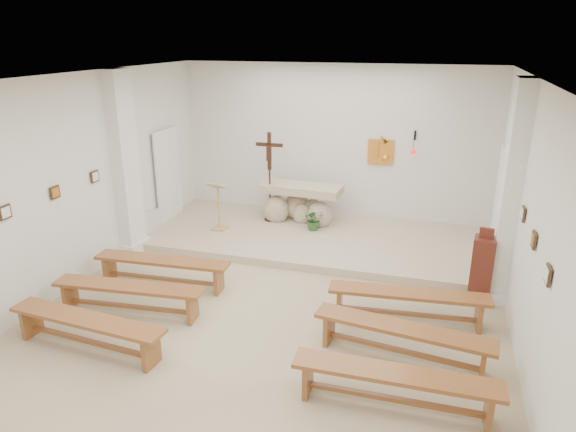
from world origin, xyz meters
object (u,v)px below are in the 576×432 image
(altar, at_px, (300,206))
(bench_left_front, at_px, (162,266))
(lectern, at_px, (218,206))
(bench_left_third, at_px, (87,326))
(bench_right_third, at_px, (395,381))
(crucifix_stand, at_px, (270,171))
(donation_pedestal, at_px, (482,269))
(bench_right_second, at_px, (403,335))
(bench_right_front, at_px, (408,299))
(bench_left_second, at_px, (129,292))

(altar, relative_size, bench_left_front, 0.77)
(lectern, relative_size, bench_left_third, 0.44)
(bench_right_third, bearing_deg, crucifix_stand, 120.97)
(crucifix_stand, xyz_separation_m, bench_left_third, (-0.84, -5.23, -0.92))
(donation_pedestal, relative_size, bench_right_second, 0.53)
(bench_right_second, xyz_separation_m, bench_left_third, (-4.08, -0.99, 0.00))
(donation_pedestal, bearing_deg, altar, 153.37)
(bench_left_front, relative_size, bench_left_third, 1.00)
(altar, xyz_separation_m, bench_right_front, (2.60, -3.40, -0.13))
(altar, height_order, bench_right_front, altar)
(lectern, distance_m, bench_right_second, 5.34)
(crucifix_stand, bearing_deg, bench_right_third, -58.56)
(bench_right_second, distance_m, bench_right_third, 0.99)
(donation_pedestal, relative_size, bench_right_front, 0.53)
(bench_left_second, height_order, bench_right_third, same)
(bench_right_front, distance_m, bench_left_second, 4.20)
(donation_pedestal, height_order, bench_left_third, donation_pedestal)
(lectern, distance_m, bench_left_front, 2.43)
(crucifix_stand, distance_m, bench_left_front, 3.48)
(altar, distance_m, bench_left_second, 4.64)
(lectern, distance_m, bench_right_front, 4.77)
(donation_pedestal, xyz_separation_m, bench_left_front, (-5.14, -1.00, -0.18))
(crucifix_stand, bearing_deg, donation_pedestal, -27.93)
(donation_pedestal, bearing_deg, lectern, 171.39)
(bench_right_third, bearing_deg, donation_pedestal, 69.66)
(altar, bearing_deg, bench_right_front, -48.83)
(bench_right_front, height_order, bench_right_second, same)
(altar, relative_size, crucifix_stand, 0.92)
(lectern, relative_size, bench_right_front, 0.44)
(bench_left_second, distance_m, bench_right_second, 4.08)
(lectern, bearing_deg, bench_right_third, -43.25)
(bench_right_third, bearing_deg, bench_right_second, 89.18)
(lectern, relative_size, bench_right_third, 0.45)
(donation_pedestal, xyz_separation_m, bench_right_front, (-1.06, -1.00, -0.18))
(altar, height_order, donation_pedestal, donation_pedestal)
(altar, relative_size, bench_right_second, 0.76)
(bench_right_front, xyz_separation_m, bench_left_second, (-4.08, -0.99, 0.00))
(bench_left_front, relative_size, bench_right_second, 1.00)
(crucifix_stand, xyz_separation_m, bench_right_front, (3.24, -3.25, -0.92))
(crucifix_stand, xyz_separation_m, bench_right_third, (3.24, -5.23, -0.92))
(bench_left_second, relative_size, bench_right_third, 1.01)
(altar, distance_m, bench_right_front, 4.29)
(lectern, height_order, bench_right_second, lectern)
(crucifix_stand, bearing_deg, bench_left_second, -101.57)
(lectern, bearing_deg, bench_right_second, -35.95)
(lectern, bearing_deg, bench_right_front, -26.71)
(altar, height_order, crucifix_stand, crucifix_stand)
(altar, height_order, lectern, lectern)
(bench_left_front, bearing_deg, bench_left_second, -93.37)
(bench_right_front, height_order, bench_left_second, same)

